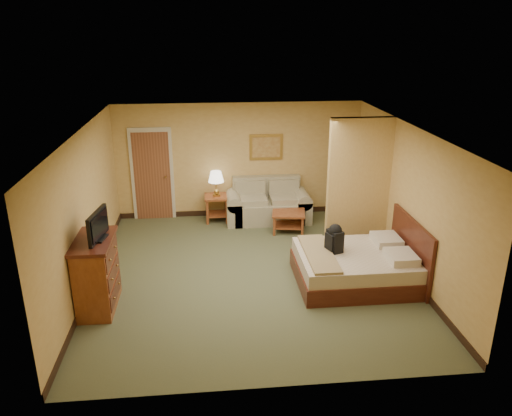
{
  "coord_description": "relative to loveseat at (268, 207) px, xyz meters",
  "views": [
    {
      "loc": [
        -0.73,
        -7.94,
        4.19
      ],
      "look_at": [
        0.14,
        0.6,
        1.03
      ],
      "focal_mm": 35.0,
      "sensor_mm": 36.0,
      "label": 1
    }
  ],
  "objects": [
    {
      "name": "ceiling",
      "position": [
        -0.61,
        -2.58,
        2.29
      ],
      "size": [
        6.0,
        6.0,
        0.0
      ],
      "primitive_type": "plane",
      "rotation": [
        3.14,
        0.0,
        0.0
      ],
      "color": "white",
      "rests_on": "back_wall"
    },
    {
      "name": "bed",
      "position": [
        1.2,
        -3.04,
        -0.01
      ],
      "size": [
        2.0,
        1.7,
        1.1
      ],
      "color": "#44180F",
      "rests_on": "floor"
    },
    {
      "name": "side_table",
      "position": [
        -1.15,
        0.07,
        0.08
      ],
      "size": [
        0.54,
        0.54,
        0.59
      ],
      "color": "brown",
      "rests_on": "floor"
    },
    {
      "name": "door",
      "position": [
        -2.56,
        0.39,
        0.72
      ],
      "size": [
        0.94,
        0.16,
        2.1
      ],
      "color": "beige",
      "rests_on": "floor"
    },
    {
      "name": "coffee_table",
      "position": [
        0.36,
        -0.67,
        0.01
      ],
      "size": [
        0.79,
        0.79,
        0.44
      ],
      "rotation": [
        0.0,
        0.0,
        -0.17
      ],
      "color": "brown",
      "rests_on": "floor"
    },
    {
      "name": "table_lamp",
      "position": [
        -1.15,
        0.07,
        0.71
      ],
      "size": [
        0.34,
        0.34,
        0.57
      ],
      "color": "#B48D42",
      "rests_on": "side_table"
    },
    {
      "name": "baseboard",
      "position": [
        -0.61,
        0.41,
        -0.25
      ],
      "size": [
        5.5,
        0.02,
        0.12
      ],
      "primitive_type": "cube",
      "color": "black",
      "rests_on": "floor"
    },
    {
      "name": "wall_picture",
      "position": [
        0.0,
        0.4,
        1.29
      ],
      "size": [
        0.75,
        0.04,
        0.59
      ],
      "color": "#B78E3F",
      "rests_on": "back_wall"
    },
    {
      "name": "backpack",
      "position": [
        0.78,
        -2.92,
        0.49
      ],
      "size": [
        0.27,
        0.33,
        0.49
      ],
      "rotation": [
        0.0,
        0.0,
        0.35
      ],
      "color": "black",
      "rests_on": "bed"
    },
    {
      "name": "floor",
      "position": [
        -0.61,
        -2.58,
        -0.31
      ],
      "size": [
        6.0,
        6.0,
        0.0
      ],
      "primitive_type": "plane",
      "color": "#515738",
      "rests_on": "ground"
    },
    {
      "name": "loveseat",
      "position": [
        0.0,
        0.0,
        0.0
      ],
      "size": [
        1.88,
        0.87,
        0.95
      ],
      "color": "tan",
      "rests_on": "floor"
    },
    {
      "name": "back_wall",
      "position": [
        -0.61,
        0.42,
        0.99
      ],
      "size": [
        5.5,
        0.02,
        2.6
      ],
      "primitive_type": "cube",
      "color": "tan",
      "rests_on": "floor"
    },
    {
      "name": "dresser",
      "position": [
        -3.09,
        -3.45,
        0.28
      ],
      "size": [
        0.57,
        1.09,
        1.16
      ],
      "color": "brown",
      "rests_on": "floor"
    },
    {
      "name": "tv",
      "position": [
        -2.99,
        -3.45,
        1.06
      ],
      "size": [
        0.23,
        0.73,
        0.45
      ],
      "rotation": [
        0.0,
        0.0,
        -0.15
      ],
      "color": "black",
      "rests_on": "dresser"
    },
    {
      "name": "right_wall",
      "position": [
        2.14,
        -2.58,
        0.99
      ],
      "size": [
        0.02,
        6.0,
        2.6
      ],
      "primitive_type": "cube",
      "color": "tan",
      "rests_on": "floor"
    },
    {
      "name": "partition",
      "position": [
        1.54,
        -1.65,
        0.99
      ],
      "size": [
        1.2,
        0.15,
        2.6
      ],
      "primitive_type": "cube",
      "color": "tan",
      "rests_on": "floor"
    },
    {
      "name": "left_wall",
      "position": [
        -3.36,
        -2.58,
        0.99
      ],
      "size": [
        0.02,
        6.0,
        2.6
      ],
      "primitive_type": "cube",
      "color": "tan",
      "rests_on": "floor"
    }
  ]
}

